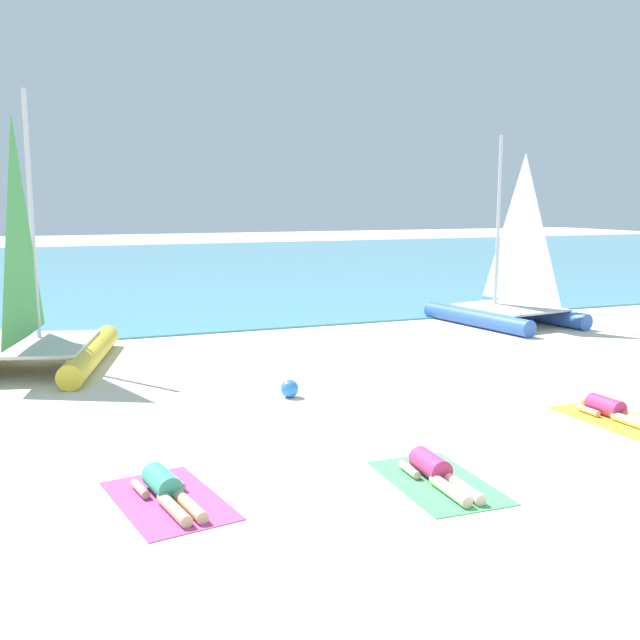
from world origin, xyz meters
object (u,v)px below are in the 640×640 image
at_px(towel_middle, 438,482).
at_px(sunbather_middle, 436,471).
at_px(sailboat_blue, 508,297).
at_px(sunbather_right, 612,410).
at_px(sailboat_yellow, 31,328).
at_px(towel_right, 615,418).
at_px(beach_ball, 290,389).
at_px(sunbather_left, 166,488).
at_px(towel_left, 168,500).

relative_size(towel_middle, sunbather_middle, 1.22).
relative_size(sailboat_blue, sunbather_right, 3.35).
relative_size(sailboat_yellow, towel_right, 3.00).
bearing_deg(beach_ball, towel_middle, -85.31).
relative_size(sunbather_left, sunbather_middle, 1.00).
height_order(sailboat_yellow, towel_middle, sailboat_yellow).
height_order(sailboat_blue, beach_ball, sailboat_blue).
relative_size(sunbather_middle, towel_right, 0.82).
height_order(sailboat_blue, towel_right, sailboat_blue).
bearing_deg(towel_left, towel_middle, -11.93).
distance_m(sailboat_blue, sunbather_left, 14.27).
relative_size(sunbather_left, towel_right, 0.82).
xyz_separation_m(sailboat_blue, towel_left, (-11.16, -8.91, -0.78)).
bearing_deg(towel_middle, sunbather_right, 18.78).
xyz_separation_m(towel_middle, sunbather_middle, (0.00, 0.07, 0.13)).
distance_m(sunbather_left, towel_middle, 3.31).
bearing_deg(towel_middle, towel_right, 17.91).
bearing_deg(towel_left, sunbather_left, 99.43).
relative_size(towel_left, sunbather_right, 1.21).
height_order(sailboat_yellow, towel_left, sailboat_yellow).
relative_size(sailboat_yellow, sunbather_right, 3.65).
distance_m(sailboat_blue, sunbather_right, 9.14).
relative_size(towel_right, beach_ball, 5.95).
relative_size(sailboat_blue, sunbather_middle, 3.36).
height_order(sailboat_yellow, sunbather_left, sailboat_yellow).
bearing_deg(sunbather_right, towel_middle, -163.48).
xyz_separation_m(towel_left, beach_ball, (2.84, 3.79, 0.15)).
height_order(towel_left, sunbather_middle, sunbather_middle).
xyz_separation_m(sailboat_yellow, sailboat_blue, (12.51, 1.01, -0.07)).
distance_m(sailboat_yellow, towel_left, 8.07).
bearing_deg(sunbather_left, towel_middle, -22.44).
height_order(sunbather_left, towel_right, sunbather_left).
distance_m(sailboat_blue, beach_ball, 9.79).
xyz_separation_m(sailboat_yellow, towel_middle, (4.55, -8.59, -0.84)).
xyz_separation_m(sailboat_yellow, towel_right, (8.58, -7.29, -0.84)).
relative_size(sailboat_blue, beach_ball, 16.43).
relative_size(sunbather_right, beach_ball, 4.90).
bearing_deg(sunbather_middle, beach_ball, 96.46).
relative_size(sailboat_yellow, sailboat_blue, 1.09).
xyz_separation_m(sunbather_middle, towel_right, (4.02, 1.23, -0.13)).
distance_m(sunbather_right, beach_ball, 5.38).
xyz_separation_m(sailboat_yellow, sunbather_right, (8.57, -7.22, -0.72)).
xyz_separation_m(sunbather_left, beach_ball, (2.85, 3.73, 0.03)).
height_order(sunbather_left, sunbather_right, same).
height_order(towel_left, towel_right, same).
bearing_deg(towel_right, sunbather_right, 92.26).
bearing_deg(sailboat_yellow, towel_left, -65.50).
relative_size(sailboat_blue, sunbather_left, 3.35).
distance_m(sailboat_yellow, towel_right, 11.28).
bearing_deg(sailboat_yellow, sunbather_left, -65.50).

